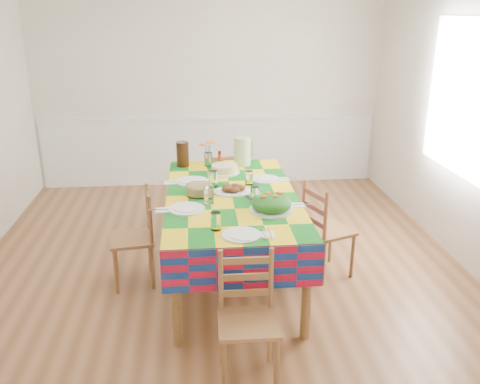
% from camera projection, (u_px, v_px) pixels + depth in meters
% --- Properties ---
extents(room, '(4.58, 5.08, 2.78)m').
position_uv_depth(room, '(219.00, 125.00, 4.22)').
color(room, brown).
rests_on(room, ground).
extents(wainscot, '(4.41, 0.06, 0.92)m').
position_uv_depth(wainscot, '(210.00, 149.00, 6.84)').
color(wainscot, white).
rests_on(wainscot, room).
extents(window_right, '(0.00, 1.40, 1.40)m').
position_uv_depth(window_right, '(460.00, 97.00, 4.65)').
color(window_right, white).
rests_on(window_right, room).
extents(dining_table, '(1.09, 2.04, 0.79)m').
position_uv_depth(dining_table, '(232.00, 204.00, 4.30)').
color(dining_table, brown).
rests_on(dining_table, room).
extents(setting_near_head, '(0.44, 0.29, 0.13)m').
position_uv_depth(setting_near_head, '(233.00, 230.00, 3.51)').
color(setting_near_head, white).
rests_on(setting_near_head, dining_table).
extents(setting_left_near, '(0.51, 0.31, 0.14)m').
position_uv_depth(setting_left_near, '(194.00, 204.00, 3.98)').
color(setting_left_near, white).
rests_on(setting_left_near, dining_table).
extents(setting_left_far, '(0.54, 0.32, 0.14)m').
position_uv_depth(setting_left_far, '(199.00, 180.00, 4.51)').
color(setting_left_far, white).
rests_on(setting_left_far, dining_table).
extents(setting_right_near, '(0.49, 0.28, 0.13)m').
position_uv_depth(setting_right_near, '(270.00, 201.00, 4.03)').
color(setting_right_near, white).
rests_on(setting_right_near, dining_table).
extents(setting_right_far, '(0.48, 0.28, 0.12)m').
position_uv_depth(setting_right_far, '(260.00, 179.00, 4.58)').
color(setting_right_far, white).
rests_on(setting_right_far, dining_table).
extents(meat_platter, '(0.35, 0.25, 0.07)m').
position_uv_depth(meat_platter, '(233.00, 190.00, 4.30)').
color(meat_platter, white).
rests_on(meat_platter, dining_table).
extents(salad_platter, '(0.35, 0.35, 0.15)m').
position_uv_depth(salad_platter, '(271.00, 204.00, 3.90)').
color(salad_platter, white).
rests_on(salad_platter, dining_table).
extents(pasta_bowl, '(0.23, 0.23, 0.08)m').
position_uv_depth(pasta_bowl, '(200.00, 190.00, 4.25)').
color(pasta_bowl, white).
rests_on(pasta_bowl, dining_table).
extents(cake, '(0.29, 0.29, 0.08)m').
position_uv_depth(cake, '(224.00, 169.00, 4.81)').
color(cake, white).
rests_on(cake, dining_table).
extents(serving_utensils, '(0.16, 0.36, 0.01)m').
position_uv_depth(serving_utensils, '(253.00, 198.00, 4.18)').
color(serving_utensils, black).
rests_on(serving_utensils, dining_table).
extents(flower_vase, '(0.17, 0.14, 0.27)m').
position_uv_depth(flower_vase, '(208.00, 156.00, 4.99)').
color(flower_vase, white).
rests_on(flower_vase, dining_table).
extents(hot_sauce, '(0.04, 0.04, 0.15)m').
position_uv_depth(hot_sauce, '(220.00, 158.00, 5.03)').
color(hot_sauce, red).
rests_on(hot_sauce, dining_table).
extents(green_pitcher, '(0.16, 0.16, 0.28)m').
position_uv_depth(green_pitcher, '(242.00, 151.00, 5.03)').
color(green_pitcher, '#ADCD90').
rests_on(green_pitcher, dining_table).
extents(tea_pitcher, '(0.12, 0.12, 0.25)m').
position_uv_depth(tea_pitcher, '(183.00, 154.00, 5.00)').
color(tea_pitcher, black).
rests_on(tea_pitcher, dining_table).
extents(name_card, '(0.09, 0.03, 0.02)m').
position_uv_depth(name_card, '(246.00, 241.00, 3.39)').
color(name_card, white).
rests_on(name_card, dining_table).
extents(chair_near, '(0.38, 0.36, 0.85)m').
position_uv_depth(chair_near, '(248.00, 319.00, 3.20)').
color(chair_near, brown).
rests_on(chair_near, room).
extents(chair_far, '(0.42, 0.41, 0.84)m').
position_uv_depth(chair_far, '(223.00, 186.00, 5.61)').
color(chair_far, brown).
rests_on(chair_far, room).
extents(chair_left, '(0.40, 0.42, 0.84)m').
position_uv_depth(chair_left, '(136.00, 238.00, 4.34)').
color(chair_left, brown).
rests_on(chair_left, room).
extents(chair_right, '(0.48, 0.49, 0.86)m').
position_uv_depth(chair_right, '(325.00, 231.00, 4.46)').
color(chair_right, brown).
rests_on(chair_right, room).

